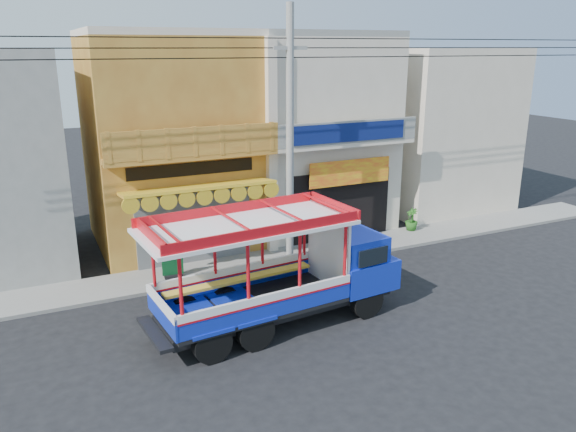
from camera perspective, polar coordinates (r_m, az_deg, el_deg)
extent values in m
plane|color=black|center=(18.24, 7.56, -8.09)|extent=(90.00, 90.00, 0.00)
cube|color=slate|center=(21.41, 1.80, -3.91)|extent=(30.00, 2.00, 0.12)
cube|color=#A36424|center=(22.70, -11.92, 7.25)|extent=(6.00, 6.00, 8.00)
cube|color=#595B5E|center=(20.46, -9.47, -1.16)|extent=(4.20, 0.10, 2.60)
cube|color=yellow|center=(19.33, -9.10, 2.88)|extent=(5.20, 1.50, 0.31)
cube|color=#A36424|center=(19.50, -9.57, 5.99)|extent=(6.00, 0.70, 0.18)
cube|color=#A36424|center=(19.12, -9.40, 7.46)|extent=(6.00, 0.12, 0.95)
cube|color=black|center=(19.90, -9.76, 4.73)|extent=(4.50, 0.04, 0.45)
cube|color=beige|center=(22.41, -12.58, 17.68)|extent=(6.00, 6.00, 0.24)
cube|color=beige|center=(24.76, 1.82, 8.37)|extent=(6.00, 6.00, 8.00)
cube|color=black|center=(22.69, 5.22, 1.06)|extent=(4.60, 0.12, 2.80)
cube|color=yellow|center=(22.27, 6.35, 4.44)|extent=(3.60, 0.05, 1.00)
cube|color=beige|center=(21.86, 5.84, 7.29)|extent=(6.00, 0.70, 0.18)
cube|color=gray|center=(21.53, 6.29, 8.48)|extent=(6.00, 0.12, 0.85)
cube|color=navy|center=(21.47, 6.39, 8.46)|extent=(4.80, 0.06, 0.70)
cube|color=gray|center=(24.49, 1.91, 17.95)|extent=(6.00, 6.00, 0.24)
cube|color=beige|center=(20.68, -1.66, 6.69)|extent=(0.35, 0.30, 8.00)
cube|color=beige|center=(28.62, 14.55, 8.59)|extent=(6.00, 6.00, 7.60)
cylinder|color=gray|center=(19.21, 0.20, 7.42)|extent=(0.26, 0.26, 9.00)
cube|color=gray|center=(18.95, 0.21, 16.71)|extent=(1.20, 0.12, 0.12)
cylinder|color=black|center=(19.40, 2.98, 15.81)|extent=(28.00, 0.04, 0.04)
cylinder|color=black|center=(19.40, 2.99, 16.69)|extent=(28.00, 0.04, 0.04)
cylinder|color=black|center=(19.40, 3.01, 17.58)|extent=(28.00, 0.04, 0.04)
cylinder|color=black|center=(16.74, 8.02, -8.56)|extent=(1.04, 0.37, 1.02)
cylinder|color=black|center=(18.15, 4.25, -6.36)|extent=(1.04, 0.37, 1.02)
cylinder|color=black|center=(14.96, -3.31, -11.67)|extent=(1.04, 0.37, 1.02)
cylinder|color=black|center=(16.52, -6.40, -8.86)|extent=(1.04, 0.37, 1.02)
cylinder|color=black|center=(14.52, -7.70, -12.75)|extent=(1.04, 0.37, 1.02)
cylinder|color=black|center=(16.12, -10.41, -9.72)|extent=(1.04, 0.37, 1.02)
cube|color=black|center=(16.18, -1.01, -8.93)|extent=(6.95, 2.28, 0.28)
cube|color=#1431D9|center=(17.29, 6.67, -5.28)|extent=(2.02, 2.39, 0.91)
cube|color=#1431D9|center=(16.91, 6.35, -2.83)|extent=(1.60, 2.17, 0.76)
cube|color=black|center=(17.34, 8.23, -2.58)|extent=(0.22, 1.79, 0.56)
cube|color=black|center=(15.74, -3.70, -8.91)|extent=(5.21, 2.67, 0.12)
cube|color=#1431D9|center=(14.72, -1.82, -9.25)|extent=(5.01, 0.53, 0.61)
cube|color=white|center=(14.61, -1.83, -8.29)|extent=(5.01, 0.54, 0.22)
cube|color=#1431D9|center=(16.48, -5.42, -6.37)|extent=(5.01, 0.53, 0.61)
cube|color=white|center=(16.37, -5.45, -5.49)|extent=(5.01, 0.54, 0.22)
cylinder|color=red|center=(13.42, -10.86, -7.02)|extent=(0.10, 0.10, 1.62)
cylinder|color=red|center=(15.29, -13.56, -4.17)|extent=(0.10, 0.10, 1.62)
cube|color=white|center=(16.48, 4.12, -3.39)|extent=(0.26, 2.05, 2.28)
cube|color=white|center=(14.85, -4.22, -1.03)|extent=(5.83, 2.98, 0.10)
cube|color=red|center=(14.79, -4.23, -0.36)|extent=(5.62, 2.86, 0.26)
cube|color=black|center=(19.57, -11.57, -5.96)|extent=(0.63, 0.39, 0.11)
cube|color=#0B3E1C|center=(19.36, -11.67, -4.46)|extent=(0.72, 0.16, 0.99)
imported|color=#255F1B|center=(22.06, 4.37, -1.93)|extent=(1.04, 1.05, 0.89)
imported|color=#255F1B|center=(24.42, 12.45, -0.33)|extent=(0.58, 0.58, 0.96)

